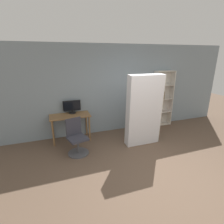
{
  "coord_description": "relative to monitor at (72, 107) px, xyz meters",
  "views": [
    {
      "loc": [
        -1.9,
        -2.35,
        2.38
      ],
      "look_at": [
        -0.55,
        1.48,
        1.05
      ],
      "focal_mm": 28.0,
      "sensor_mm": 36.0,
      "label": 1
    }
  ],
  "objects": [
    {
      "name": "ground_plane",
      "position": [
        1.39,
        -2.58,
        -0.97
      ],
      "size": [
        16.0,
        16.0,
        0.0
      ],
      "primitive_type": "plane",
      "color": "brown"
    },
    {
      "name": "wall_back",
      "position": [
        1.39,
        0.15,
        0.38
      ],
      "size": [
        8.0,
        0.06,
        2.7
      ],
      "color": "gray",
      "rests_on": "ground"
    },
    {
      "name": "desk",
      "position": [
        -0.09,
        -0.15,
        -0.32
      ],
      "size": [
        1.11,
        0.55,
        0.77
      ],
      "color": "brown",
      "rests_on": "ground"
    },
    {
      "name": "monitor",
      "position": [
        0.0,
        0.0,
        0.0
      ],
      "size": [
        0.5,
        0.21,
        0.38
      ],
      "color": "black",
      "rests_on": "desk"
    },
    {
      "name": "office_chair",
      "position": [
        -0.04,
        -0.93,
        -0.61
      ],
      "size": [
        0.54,
        0.54,
        0.9
      ],
      "color": "#4C4C51",
      "rests_on": "ground"
    },
    {
      "name": "bookshelf",
      "position": [
        2.99,
        0.02,
        -0.07
      ],
      "size": [
        0.68,
        0.25,
        1.89
      ],
      "color": "beige",
      "rests_on": "ground"
    },
    {
      "name": "mattress_near",
      "position": [
        1.77,
        -1.03,
        -0.0
      ],
      "size": [
        0.96,
        0.34,
        1.93
      ],
      "color": "silver",
      "rests_on": "ground"
    }
  ]
}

